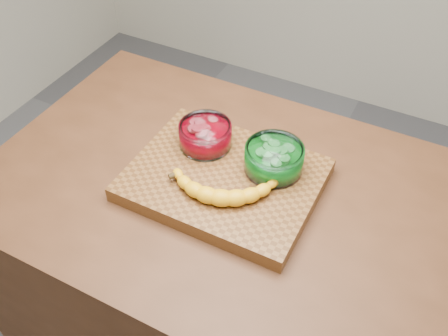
% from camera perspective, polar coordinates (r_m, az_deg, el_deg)
% --- Properties ---
extents(counter, '(1.20, 0.80, 0.90)m').
position_cam_1_polar(counter, '(1.59, 0.00, -13.23)').
color(counter, '#4F2C17').
rests_on(counter, ground).
extents(cutting_board, '(0.45, 0.35, 0.04)m').
position_cam_1_polar(cutting_board, '(1.22, 0.00, -1.34)').
color(cutting_board, brown).
rests_on(cutting_board, counter).
extents(bowl_red, '(0.13, 0.13, 0.06)m').
position_cam_1_polar(bowl_red, '(1.26, -2.14, 3.76)').
color(bowl_red, white).
rests_on(bowl_red, cutting_board).
extents(bowl_green, '(0.14, 0.14, 0.07)m').
position_cam_1_polar(bowl_green, '(1.20, 5.72, 1.04)').
color(bowl_green, white).
rests_on(bowl_green, cutting_board).
extents(banana, '(0.27, 0.17, 0.04)m').
position_cam_1_polar(banana, '(1.16, -0.23, -1.65)').
color(banana, '#EFA915').
rests_on(banana, cutting_board).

